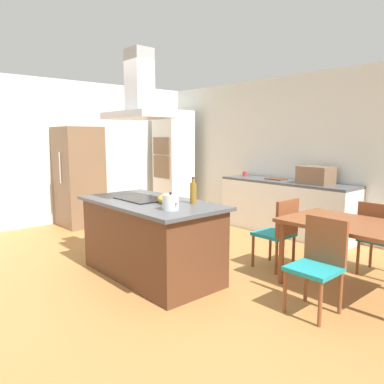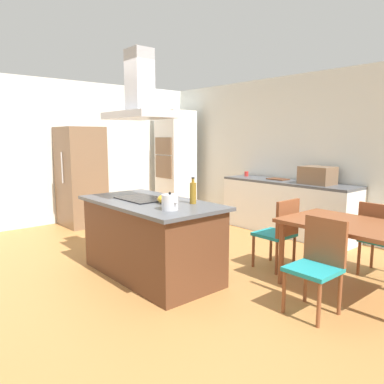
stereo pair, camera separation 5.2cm
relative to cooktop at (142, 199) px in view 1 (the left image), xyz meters
The scene contains 19 objects.
ground 1.76m from the cooktop, 83.36° to the left, with size 16.00×16.00×0.00m, color #AD753D.
wall_back 3.28m from the cooktop, 86.92° to the left, with size 7.20×0.10×2.70m, color silver.
wall_left 3.45m from the cooktop, 163.02° to the left, with size 0.10×8.80×2.70m, color silver.
kitchen_island 0.49m from the cooktop, ahead, with size 1.84×0.95×0.90m.
cooktop is the anchor object (origin of this frame).
tea_kettle 0.76m from the cooktop, 10.91° to the right, with size 0.22×0.17×0.19m.
olive_oil_bottle 0.69m from the cooktop, 23.34° to the left, with size 0.07×0.07×0.30m.
mixing_bowl 0.43m from the cooktop, ahead, with size 0.19×0.19×0.10m, color gold.
back_counter 2.92m from the cooktop, 88.85° to the left, with size 2.40×0.62×0.90m.
countertop_microwave 2.95m from the cooktop, 78.16° to the left, with size 0.50×0.38×0.28m, color brown.
coffee_mug_red 3.09m from the cooktop, 107.36° to the left, with size 0.08×0.08×0.09m, color red.
cutting_board 2.94m from the cooktop, 93.56° to the left, with size 0.34×0.24×0.02m, color #59331E.
wall_oven_stack 3.80m from the cooktop, 135.84° to the left, with size 0.70×0.66×2.20m.
refrigerator 2.85m from the cooktop, behind, with size 0.80×0.73×1.82m.
dining_table 2.38m from the cooktop, 34.04° to the left, with size 1.40×0.90×0.75m.
chair_facing_island 2.11m from the cooktop, 18.62° to the left, with size 0.42×0.42×0.89m.
chair_facing_back_wall 2.83m from the cooktop, 45.41° to the left, with size 0.42×0.42×0.89m.
chair_at_left_end 1.74m from the cooktop, 51.68° to the left, with size 0.42×0.42×0.89m.
range_hood 1.20m from the cooktop, ahead, with size 0.90×0.55×0.78m.
Camera 1 is at (3.50, -2.43, 1.64)m, focal length 34.53 mm.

